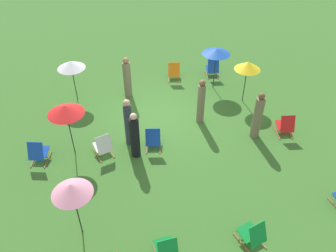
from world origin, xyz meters
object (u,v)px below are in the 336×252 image
at_px(deckchair_2, 212,68).
at_px(person_0, 128,123).
at_px(deckchair_6, 153,139).
at_px(deckchair_7, 253,234).
at_px(umbrella_1, 248,66).
at_px(person_2, 127,78).
at_px(deckchair_5, 285,126).
at_px(umbrella_0, 216,51).
at_px(person_4, 258,117).
at_px(umbrella_4, 65,110).
at_px(deckchair_4, 166,249).
at_px(deckchair_9, 174,72).
at_px(umbrella_2, 71,65).
at_px(deckchair_3, 103,146).
at_px(person_1, 201,102).
at_px(umbrella_3, 71,189).
at_px(deckchair_1, 38,152).
at_px(person_3, 135,136).

distance_m(deckchair_2, person_0, 5.56).
height_order(deckchair_2, deckchair_6, same).
height_order(deckchair_7, umbrella_1, umbrella_1).
bearing_deg(deckchair_7, deckchair_2, -118.68).
height_order(person_0, person_2, person_0).
distance_m(deckchair_5, umbrella_0, 3.96).
xyz_separation_m(person_2, person_4, (-3.97, 3.46, 0.02)).
bearing_deg(umbrella_4, deckchair_4, 116.54).
bearing_deg(umbrella_0, deckchair_9, -34.50).
bearing_deg(deckchair_7, umbrella_2, -78.47).
bearing_deg(deckchair_2, deckchair_6, 58.21).
bearing_deg(deckchair_3, person_1, 178.69).
bearing_deg(deckchair_7, umbrella_3, -34.09).
relative_size(umbrella_2, person_4, 0.96).
distance_m(umbrella_2, person_2, 2.17).
height_order(umbrella_2, person_1, person_1).
relative_size(deckchair_3, umbrella_3, 0.47).
distance_m(umbrella_2, umbrella_4, 3.25).
relative_size(deckchair_1, deckchair_5, 1.03).
bearing_deg(person_0, deckchair_1, -97.85).
xyz_separation_m(deckchair_1, person_3, (-3.04, 0.37, 0.42)).
distance_m(umbrella_2, person_0, 3.60).
bearing_deg(umbrella_1, deckchair_2, -74.78).
bearing_deg(deckchair_3, deckchair_4, 89.05).
bearing_deg(deckchair_4, person_2, -94.42).
bearing_deg(umbrella_2, umbrella_1, 166.65).
bearing_deg(person_4, umbrella_1, 44.26).
distance_m(deckchair_9, person_2, 2.31).
relative_size(person_0, person_3, 1.05).
distance_m(deckchair_6, umbrella_3, 3.97).
height_order(deckchair_5, person_1, person_1).
distance_m(deckchair_4, deckchair_6, 4.08).
xyz_separation_m(deckchair_3, person_1, (-3.57, -1.05, 0.48)).
xyz_separation_m(person_3, person_4, (-4.16, -0.09, 0.04)).
height_order(deckchair_4, person_4, person_4).
bearing_deg(person_0, umbrella_2, -164.29).
relative_size(deckchair_3, umbrella_4, 0.45).
height_order(deckchair_1, umbrella_1, umbrella_1).
bearing_deg(person_3, deckchair_7, 16.86).
xyz_separation_m(deckchair_3, deckchair_6, (-1.64, -0.01, 0.00)).
xyz_separation_m(deckchair_1, umbrella_2, (-1.20, -3.37, 1.17)).
bearing_deg(deckchair_5, deckchair_6, 5.57).
bearing_deg(deckchair_9, deckchair_5, 135.72).
distance_m(deckchair_1, person_0, 2.97).
height_order(deckchair_1, umbrella_3, umbrella_3).
height_order(umbrella_3, person_1, umbrella_3).
bearing_deg(person_2, deckchair_4, -93.41).
bearing_deg(deckchair_2, deckchair_3, 47.04).
bearing_deg(umbrella_0, umbrella_3, 47.41).
bearing_deg(deckchair_9, deckchair_2, -170.01).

